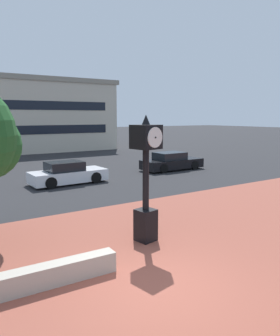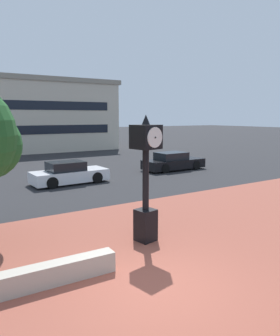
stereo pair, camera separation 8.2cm
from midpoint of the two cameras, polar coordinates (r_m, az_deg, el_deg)
ground_plane at (r=7.85m, az=3.17°, el=-19.96°), size 200.00×200.00×0.00m
plaza_brick_paving at (r=8.79m, az=-1.80°, el=-16.59°), size 44.00×10.52×0.01m
planter_wall at (r=8.02m, az=-15.46°, el=-17.60°), size 3.21×0.46×0.50m
street_clock at (r=9.75m, az=1.25°, el=-1.26°), size 0.84×0.87×3.86m
car_street_near at (r=18.98m, az=-12.26°, el=-0.98°), size 4.34×1.96×1.28m
car_street_mid at (r=23.44m, az=5.91°, el=1.06°), size 4.59×1.94×1.28m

